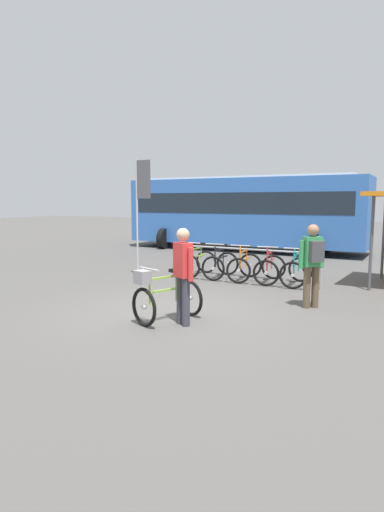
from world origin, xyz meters
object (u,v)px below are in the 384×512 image
at_px(racked_bike_orange, 245,266).
at_px(person_with_featured_bike, 183,272).
at_px(banner_flag, 141,195).
at_px(racked_bike_teal, 297,271).
at_px(pedestrian_with_backpack, 313,261).
at_px(racked_bike_black, 221,265).
at_px(bus_distant, 245,209).
at_px(racked_bike_lime, 198,263).
at_px(featured_bicycle, 164,297).
at_px(racked_bike_red, 270,268).

relative_size(racked_bike_orange, person_with_featured_bike, 0.68).
bearing_deg(banner_flag, racked_bike_teal, 10.78).
bearing_deg(pedestrian_with_backpack, racked_bike_black, 140.11).
relative_size(pedestrian_with_backpack, banner_flag, 0.51).
relative_size(racked_bike_orange, banner_flag, 0.35).
bearing_deg(banner_flag, bus_distant, 86.95).
bearing_deg(racked_bike_lime, featured_bicycle, -73.15).
xyz_separation_m(racked_bike_teal, pedestrian_with_backpack, (0.71, -2.18, 0.57)).
relative_size(featured_bicycle, bus_distant, 0.12).
distance_m(featured_bicycle, banner_flag, 4.69).
bearing_deg(featured_bicycle, racked_bike_red, 80.25).
bearing_deg(racked_bike_black, racked_bike_teal, -4.56).
bearing_deg(pedestrian_with_backpack, person_with_featured_bike, -130.40).
xyz_separation_m(pedestrian_with_backpack, banner_flag, (-4.73, 1.41, 1.29)).
xyz_separation_m(featured_bicycle, bus_distant, (-2.17, 11.13, 1.30)).
relative_size(racked_bike_black, racked_bike_red, 0.96).
distance_m(racked_bike_black, banner_flag, 2.83).
bearing_deg(racked_bike_lime, banner_flag, -141.10).
relative_size(racked_bike_red, person_with_featured_bike, 0.70).
xyz_separation_m(featured_bicycle, person_with_featured_bike, (0.38, -0.01, 0.46)).
height_order(racked_bike_black, featured_bicycle, same).
relative_size(racked_bike_black, bus_distant, 0.11).
bearing_deg(racked_bike_red, racked_bike_orange, 175.44).
bearing_deg(person_with_featured_bike, racked_bike_teal, 76.03).
distance_m(featured_bicycle, pedestrian_with_backpack, 3.02).
xyz_separation_m(racked_bike_black, racked_bike_red, (1.40, -0.11, 0.00)).
relative_size(racked_bike_red, featured_bicycle, 0.92).
bearing_deg(racked_bike_teal, featured_bicycle, -108.69).
distance_m(racked_bike_orange, featured_bicycle, 4.36).
relative_size(racked_bike_black, racked_bike_orange, 0.99).
bearing_deg(person_with_featured_bike, bus_distant, 102.88).
relative_size(racked_bike_orange, racked_bike_teal, 1.00).
distance_m(racked_bike_red, pedestrian_with_backpack, 2.70).
height_order(racked_bike_lime, racked_bike_teal, same).
bearing_deg(pedestrian_with_backpack, featured_bicycle, -136.07).
distance_m(racked_bike_teal, person_with_featured_bike, 4.42).
height_order(racked_bike_black, racked_bike_orange, same).
height_order(racked_bike_lime, person_with_featured_bike, person_with_featured_bike).
xyz_separation_m(racked_bike_red, featured_bicycle, (-0.74, -4.30, 0.08)).
bearing_deg(pedestrian_with_backpack, racked_bike_lime, 145.58).
relative_size(featured_bicycle, person_with_featured_bike, 0.77).
bearing_deg(racked_bike_orange, racked_bike_teal, -4.56).
distance_m(racked_bike_teal, banner_flag, 4.49).
distance_m(racked_bike_orange, racked_bike_red, 0.70).
height_order(racked_bike_orange, pedestrian_with_backpack, pedestrian_with_backpack).
relative_size(racked_bike_lime, person_with_featured_bike, 0.69).
xyz_separation_m(racked_bike_black, banner_flag, (-1.92, -0.93, 1.86)).
distance_m(racked_bike_orange, pedestrian_with_backpack, 3.16).
relative_size(featured_bicycle, banner_flag, 0.39).
xyz_separation_m(racked_bike_red, racked_bike_teal, (0.70, -0.06, 0.00)).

